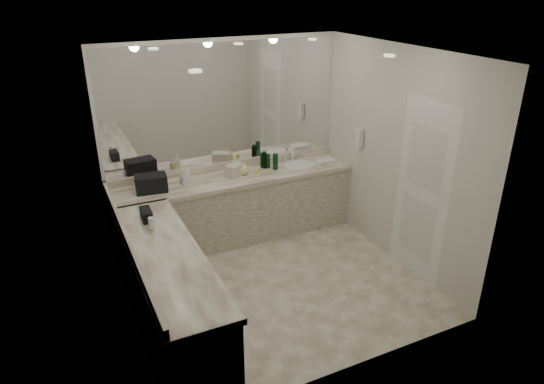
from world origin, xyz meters
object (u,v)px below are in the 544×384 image
wall_phone (359,138)px  soap_bottle_c (243,168)px  sink (299,165)px  hand_towel (325,161)px  soap_bottle_b (184,178)px  black_toiletry_bag (151,183)px  cream_cosmetic_case (235,170)px  soap_bottle_a (186,173)px

wall_phone → soap_bottle_c: wall_phone is taller
soap_bottle_c → sink: bearing=-1.0°
wall_phone → soap_bottle_c: bearing=160.2°
hand_towel → soap_bottle_b: size_ratio=1.56×
black_toiletry_bag → cream_cosmetic_case: (1.10, 0.05, -0.03)m
black_toiletry_bag → soap_bottle_b: 0.41m
hand_towel → soap_bottle_b: soap_bottle_b is taller
black_toiletry_bag → soap_bottle_a: size_ratio=1.59×
black_toiletry_bag → hand_towel: black_toiletry_bag is taller
sink → black_toiletry_bag: black_toiletry_bag is taller
black_toiletry_bag → wall_phone: bearing=-10.4°
wall_phone → soap_bottle_a: 2.27m
soap_bottle_b → soap_bottle_c: size_ratio=0.90×
black_toiletry_bag → soap_bottle_b: bearing=4.7°
cream_cosmetic_case → soap_bottle_b: 0.69m
cream_cosmetic_case → soap_bottle_c: soap_bottle_c is taller
sink → hand_towel: (0.37, -0.07, 0.03)m
soap_bottle_b → black_toiletry_bag: bearing=-175.3°
wall_phone → cream_cosmetic_case: (-1.53, 0.53, -0.38)m
soap_bottle_c → cream_cosmetic_case: bearing=170.3°
wall_phone → black_toiletry_bag: (-2.63, 0.48, -0.34)m
sink → soap_bottle_a: (-1.56, 0.09, 0.12)m
soap_bottle_c → black_toiletry_bag: bearing=-178.6°
black_toiletry_bag → hand_towel: size_ratio=1.41×
wall_phone → hand_towel: bearing=118.9°
soap_bottle_c → soap_bottle_a: bearing=174.0°
wall_phone → black_toiletry_bag: size_ratio=0.65×
hand_towel → soap_bottle_a: bearing=175.2°
sink → soap_bottle_c: size_ratio=2.36×
hand_towel → soap_bottle_c: size_ratio=1.41×
sink → cream_cosmetic_case: 0.93m
soap_bottle_a → cream_cosmetic_case: bearing=-5.4°
hand_towel → soap_bottle_c: soap_bottle_c is taller
soap_bottle_a → soap_bottle_b: bearing=-126.6°
soap_bottle_b → soap_bottle_c: (0.79, -0.00, 0.01)m
sink → cream_cosmetic_case: bearing=178.0°
soap_bottle_a → soap_bottle_c: size_ratio=1.25×
sink → wall_phone: bearing=-39.6°
black_toiletry_bag → cream_cosmetic_case: bearing=2.5°
cream_cosmetic_case → soap_bottle_a: size_ratio=1.08×
soap_bottle_c → wall_phone: bearing=-19.8°
soap_bottle_a → soap_bottle_b: soap_bottle_a is taller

